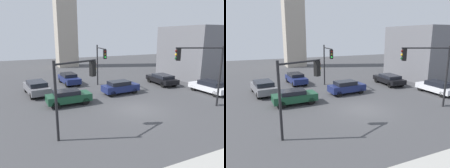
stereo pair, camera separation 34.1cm
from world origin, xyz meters
The scene contains 11 objects.
ground_plane centered at (0.00, 0.00, 0.00)m, with size 85.46×85.46×0.00m, color #424244.
traffic_light_0 centered at (-0.04, 8.25, 3.53)m, with size 0.60×3.59×5.00m.
traffic_light_1 centered at (5.10, -1.48, 3.85)m, with size 3.84×1.76×5.30m.
traffic_light_2 centered at (-5.84, -2.06, 3.43)m, with size 3.02×1.40×4.81m.
car_0 centered at (7.68, 6.65, 0.72)m, with size 2.25×4.65×1.29m.
car_1 centered at (0.85, 5.02, 0.74)m, with size 4.00×1.90×1.40m.
car_2 centered at (-7.32, 8.41, 0.79)m, with size 2.45×4.82×1.46m.
car_3 centered at (-5.06, 3.73, 0.74)m, with size 3.97×1.82×1.36m.
car_4 centered at (9.81, 1.17, 0.71)m, with size 1.90×4.29×1.34m.
car_5 centered at (-3.05, 11.85, 0.74)m, with size 2.08×4.48×1.37m.
building_flank centered at (18.75, 8.42, 3.68)m, with size 14.76×9.00×7.36m, color slate.
Camera 1 is at (-9.12, -14.34, 6.17)m, focal length 33.54 mm.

